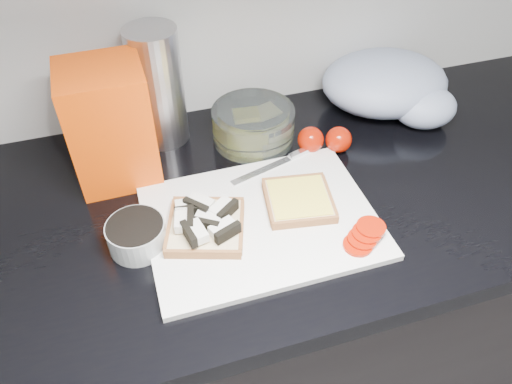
# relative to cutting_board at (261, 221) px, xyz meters

# --- Properties ---
(base_cabinet) EXTENTS (3.50, 0.60, 0.86)m
(base_cabinet) POSITION_rel_cutting_board_xyz_m (0.03, 0.08, -0.48)
(base_cabinet) COLOR black
(base_cabinet) RESTS_ON ground
(countertop) EXTENTS (3.50, 0.64, 0.04)m
(countertop) POSITION_rel_cutting_board_xyz_m (0.03, 0.08, -0.03)
(countertop) COLOR black
(countertop) RESTS_ON base_cabinet
(cutting_board) EXTENTS (0.40, 0.30, 0.01)m
(cutting_board) POSITION_rel_cutting_board_xyz_m (0.00, 0.00, 0.00)
(cutting_board) COLOR white
(cutting_board) RESTS_ON countertop
(bread_left) EXTENTS (0.17, 0.17, 0.04)m
(bread_left) POSITION_rel_cutting_board_xyz_m (-0.10, 0.00, 0.02)
(bread_left) COLOR beige
(bread_left) RESTS_ON cutting_board
(bread_right) EXTENTS (0.14, 0.14, 0.02)m
(bread_right) POSITION_rel_cutting_board_xyz_m (0.08, 0.02, 0.01)
(bread_right) COLOR beige
(bread_right) RESTS_ON cutting_board
(tomato_slices) EXTENTS (0.09, 0.08, 0.02)m
(tomato_slices) POSITION_rel_cutting_board_xyz_m (0.15, -0.10, 0.01)
(tomato_slices) COLOR #A51603
(tomato_slices) RESTS_ON cutting_board
(knife) EXTENTS (0.20, 0.07, 0.01)m
(knife) POSITION_rel_cutting_board_xyz_m (0.10, 0.14, 0.01)
(knife) COLOR silver
(knife) RESTS_ON cutting_board
(seed_tub) EXTENTS (0.10, 0.10, 0.05)m
(seed_tub) POSITION_rel_cutting_board_xyz_m (-0.21, 0.01, 0.02)
(seed_tub) COLOR #9CA1A1
(seed_tub) RESTS_ON countertop
(tub_lid) EXTENTS (0.11, 0.11, 0.01)m
(tub_lid) POSITION_rel_cutting_board_xyz_m (-0.21, 0.19, -0.00)
(tub_lid) COLOR white
(tub_lid) RESTS_ON countertop
(glass_bowl) EXTENTS (0.17, 0.17, 0.07)m
(glass_bowl) POSITION_rel_cutting_board_xyz_m (0.06, 0.24, 0.03)
(glass_bowl) COLOR silver
(glass_bowl) RESTS_ON countertop
(bread_bag) EXTENTS (0.15, 0.14, 0.23)m
(bread_bag) POSITION_rel_cutting_board_xyz_m (-0.22, 0.21, 0.11)
(bread_bag) COLOR #F94404
(bread_bag) RESTS_ON countertop
(steel_canister) EXTENTS (0.10, 0.10, 0.24)m
(steel_canister) POSITION_rel_cutting_board_xyz_m (-0.12, 0.30, 0.12)
(steel_canister) COLOR #A8A7AC
(steel_canister) RESTS_ON countertop
(grocery_bag) EXTENTS (0.32, 0.29, 0.12)m
(grocery_bag) POSITION_rel_cutting_board_xyz_m (0.38, 0.26, 0.05)
(grocery_bag) COLOR #97A2BA
(grocery_bag) RESTS_ON countertop
(whole_tomatoes) EXTENTS (0.11, 0.07, 0.05)m
(whole_tomatoes) POSITION_rel_cutting_board_xyz_m (0.19, 0.16, 0.02)
(whole_tomatoes) COLOR #A51603
(whole_tomatoes) RESTS_ON countertop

